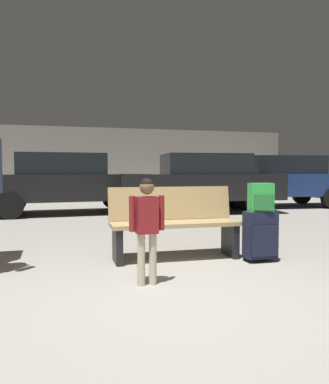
{
  "coord_description": "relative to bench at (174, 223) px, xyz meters",
  "views": [
    {
      "loc": [
        -0.98,
        -2.93,
        1.1
      ],
      "look_at": [
        0.24,
        1.3,
        0.85
      ],
      "focal_mm": 36.24,
      "sensor_mm": 36.0,
      "label": 1
    }
  ],
  "objects": [
    {
      "name": "suitcase",
      "position": [
        0.94,
        -0.46,
        -0.12
      ],
      "size": [
        0.38,
        0.23,
        0.6
      ],
      "color": "#191E33",
      "rests_on": "ground_plane"
    },
    {
      "name": "backpack_bright",
      "position": [
        0.94,
        -0.46,
        0.33
      ],
      "size": [
        0.3,
        0.22,
        0.34
      ],
      "color": "green",
      "rests_on": "suitcase"
    },
    {
      "name": "child",
      "position": [
        -0.59,
        -1.01,
        0.19
      ],
      "size": [
        0.35,
        0.2,
        1.02
      ],
      "color": "beige",
      "rests_on": "ground_plane"
    },
    {
      "name": "ground_plane",
      "position": [
        -0.46,
        2.36,
        -0.49
      ],
      "size": [
        18.0,
        18.0,
        0.1
      ],
      "primitive_type": "cube",
      "color": "gray"
    },
    {
      "name": "parked_car_near",
      "position": [
        2.23,
        4.83,
        0.36
      ],
      "size": [
        4.26,
        2.14,
        1.51
      ],
      "color": "black",
      "rests_on": "ground_plane"
    },
    {
      "name": "bench",
      "position": [
        0.0,
        0.0,
        0.0
      ],
      "size": [
        1.61,
        0.57,
        0.89
      ],
      "color": "tan",
      "rests_on": "ground_plane"
    },
    {
      "name": "parked_car_side",
      "position": [
        5.0,
        5.59,
        0.36
      ],
      "size": [
        4.24,
        2.09,
        1.51
      ],
      "color": "navy",
      "rests_on": "ground_plane"
    },
    {
      "name": "garage_back_wall",
      "position": [
        -0.46,
        11.22,
        0.96
      ],
      "size": [
        18.0,
        0.12,
        2.8
      ],
      "primitive_type": "cube",
      "color": "gray",
      "rests_on": "ground_plane"
    },
    {
      "name": "parked_car_far",
      "position": [
        -1.14,
        5.49,
        0.36
      ],
      "size": [
        4.15,
        1.89,
        1.51
      ],
      "color": "black",
      "rests_on": "ground_plane"
    }
  ]
}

